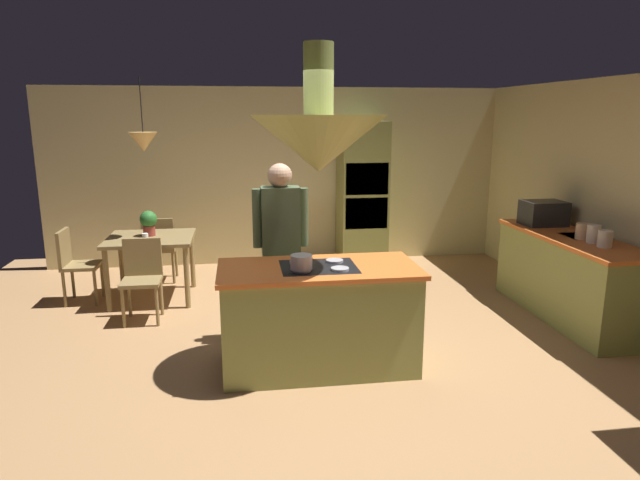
{
  "coord_description": "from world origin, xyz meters",
  "views": [
    {
      "loc": [
        -0.63,
        -4.62,
        2.16
      ],
      "look_at": [
        0.1,
        0.4,
        1.0
      ],
      "focal_mm": 30.81,
      "sensor_mm": 36.0,
      "label": 1
    }
  ],
  "objects_px": {
    "chair_by_back_wall": "(160,245)",
    "canister_sugar": "(593,234)",
    "kitchen_island": "(319,317)",
    "cooking_pot_on_cooktop": "(301,262)",
    "canister_tea": "(582,231)",
    "cup_on_table": "(145,237)",
    "dining_table": "(151,245)",
    "microwave_on_counter": "(543,213)",
    "person_at_island": "(281,240)",
    "chair_facing_island": "(142,274)",
    "potted_plant_on_table": "(149,222)",
    "canister_flour": "(605,239)",
    "oven_tower": "(362,195)",
    "chair_at_corner": "(74,261)"
  },
  "relations": [
    {
      "from": "chair_facing_island",
      "to": "canister_sugar",
      "type": "xyz_separation_m",
      "value": [
        4.54,
        -0.95,
        0.5
      ]
    },
    {
      "from": "cup_on_table",
      "to": "canister_tea",
      "type": "xyz_separation_m",
      "value": [
        4.56,
        -1.22,
        0.18
      ]
    },
    {
      "from": "kitchen_island",
      "to": "cooking_pot_on_cooktop",
      "type": "distance_m",
      "value": 0.57
    },
    {
      "from": "dining_table",
      "to": "canister_tea",
      "type": "relative_size",
      "value": 6.03
    },
    {
      "from": "person_at_island",
      "to": "cooking_pot_on_cooktop",
      "type": "bearing_deg",
      "value": -82.6
    },
    {
      "from": "chair_by_back_wall",
      "to": "canister_sugar",
      "type": "height_order",
      "value": "canister_sugar"
    },
    {
      "from": "person_at_island",
      "to": "canister_flour",
      "type": "distance_m",
      "value": 3.13
    },
    {
      "from": "dining_table",
      "to": "cooking_pot_on_cooktop",
      "type": "relative_size",
      "value": 5.49
    },
    {
      "from": "dining_table",
      "to": "person_at_island",
      "type": "height_order",
      "value": "person_at_island"
    },
    {
      "from": "canister_sugar",
      "to": "cooking_pot_on_cooktop",
      "type": "distance_m",
      "value": 3.06
    },
    {
      "from": "dining_table",
      "to": "kitchen_island",
      "type": "bearing_deg",
      "value": -51.01
    },
    {
      "from": "canister_flour",
      "to": "chair_facing_island",
      "type": "bearing_deg",
      "value": 166.01
    },
    {
      "from": "dining_table",
      "to": "potted_plant_on_table",
      "type": "distance_m",
      "value": 0.28
    },
    {
      "from": "oven_tower",
      "to": "cooking_pot_on_cooktop",
      "type": "height_order",
      "value": "oven_tower"
    },
    {
      "from": "chair_by_back_wall",
      "to": "dining_table",
      "type": "bearing_deg",
      "value": 90.0
    },
    {
      "from": "potted_plant_on_table",
      "to": "microwave_on_counter",
      "type": "bearing_deg",
      "value": -9.43
    },
    {
      "from": "cooking_pot_on_cooktop",
      "to": "dining_table",
      "type": "bearing_deg",
      "value": 124.63
    },
    {
      "from": "dining_table",
      "to": "cooking_pot_on_cooktop",
      "type": "height_order",
      "value": "cooking_pot_on_cooktop"
    },
    {
      "from": "oven_tower",
      "to": "cup_on_table",
      "type": "relative_size",
      "value": 23.06
    },
    {
      "from": "potted_plant_on_table",
      "to": "microwave_on_counter",
      "type": "xyz_separation_m",
      "value": [
        4.56,
        -0.76,
        0.12
      ]
    },
    {
      "from": "canister_sugar",
      "to": "cooking_pot_on_cooktop",
      "type": "xyz_separation_m",
      "value": [
        -3.0,
        -0.6,
        -0.01
      ]
    },
    {
      "from": "kitchen_island",
      "to": "cooking_pot_on_cooktop",
      "type": "height_order",
      "value": "cooking_pot_on_cooktop"
    },
    {
      "from": "chair_facing_island",
      "to": "canister_sugar",
      "type": "distance_m",
      "value": 4.67
    },
    {
      "from": "canister_flour",
      "to": "canister_tea",
      "type": "height_order",
      "value": "same"
    },
    {
      "from": "canister_sugar",
      "to": "canister_tea",
      "type": "relative_size",
      "value": 1.13
    },
    {
      "from": "person_at_island",
      "to": "canister_tea",
      "type": "xyz_separation_m",
      "value": [
        3.11,
        -0.03,
        -0.0
      ]
    },
    {
      "from": "chair_facing_island",
      "to": "potted_plant_on_table",
      "type": "distance_m",
      "value": 0.85
    },
    {
      "from": "dining_table",
      "to": "person_at_island",
      "type": "relative_size",
      "value": 0.57
    },
    {
      "from": "person_at_island",
      "to": "canister_tea",
      "type": "distance_m",
      "value": 3.11
    },
    {
      "from": "cup_on_table",
      "to": "canister_flour",
      "type": "bearing_deg",
      "value": -19.11
    },
    {
      "from": "kitchen_island",
      "to": "chair_at_corner",
      "type": "height_order",
      "value": "kitchen_island"
    },
    {
      "from": "oven_tower",
      "to": "canister_flour",
      "type": "relative_size",
      "value": 12.66
    },
    {
      "from": "cup_on_table",
      "to": "cooking_pot_on_cooktop",
      "type": "xyz_separation_m",
      "value": [
        1.56,
        -2.0,
        0.18
      ]
    },
    {
      "from": "chair_by_back_wall",
      "to": "microwave_on_counter",
      "type": "distance_m",
      "value": 4.77
    },
    {
      "from": "oven_tower",
      "to": "cup_on_table",
      "type": "distance_m",
      "value": 3.14
    },
    {
      "from": "cup_on_table",
      "to": "potted_plant_on_table",
      "type": "bearing_deg",
      "value": 89.77
    },
    {
      "from": "kitchen_island",
      "to": "person_at_island",
      "type": "relative_size",
      "value": 0.98
    },
    {
      "from": "oven_tower",
      "to": "dining_table",
      "type": "bearing_deg",
      "value": -157.79
    },
    {
      "from": "cup_on_table",
      "to": "cooking_pot_on_cooktop",
      "type": "relative_size",
      "value": 0.5
    },
    {
      "from": "chair_facing_island",
      "to": "canister_sugar",
      "type": "height_order",
      "value": "canister_sugar"
    },
    {
      "from": "canister_flour",
      "to": "oven_tower",
      "type": "bearing_deg",
      "value": 120.54
    },
    {
      "from": "kitchen_island",
      "to": "dining_table",
      "type": "xyz_separation_m",
      "value": [
        -1.7,
        2.1,
        0.2
      ]
    },
    {
      "from": "kitchen_island",
      "to": "chair_facing_island",
      "type": "height_order",
      "value": "kitchen_island"
    },
    {
      "from": "potted_plant_on_table",
      "to": "canister_flour",
      "type": "bearing_deg",
      "value": -22.33
    },
    {
      "from": "microwave_on_counter",
      "to": "cooking_pot_on_cooktop",
      "type": "bearing_deg",
      "value": -152.86
    },
    {
      "from": "oven_tower",
      "to": "potted_plant_on_table",
      "type": "height_order",
      "value": "oven_tower"
    },
    {
      "from": "kitchen_island",
      "to": "chair_facing_island",
      "type": "bearing_deg",
      "value": 140.05
    },
    {
      "from": "kitchen_island",
      "to": "chair_by_back_wall",
      "type": "distance_m",
      "value": 3.26
    },
    {
      "from": "chair_by_back_wall",
      "to": "person_at_island",
      "type": "bearing_deg",
      "value": 124.41
    },
    {
      "from": "person_at_island",
      "to": "oven_tower",
      "type": "bearing_deg",
      "value": 61.94
    }
  ]
}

